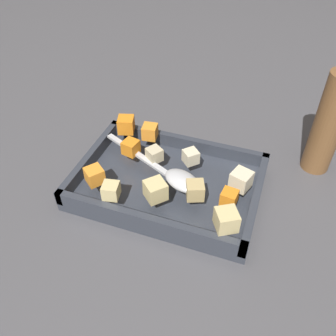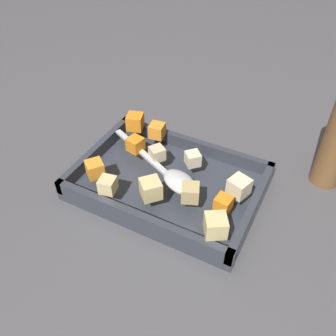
{
  "view_description": "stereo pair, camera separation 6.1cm",
  "coord_description": "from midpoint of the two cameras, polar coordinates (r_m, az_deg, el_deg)",
  "views": [
    {
      "loc": [
        -0.15,
        0.43,
        0.46
      ],
      "look_at": [
        0.0,
        0.01,
        0.05
      ],
      "focal_mm": 38.88,
      "sensor_mm": 36.0,
      "label": 1
    },
    {
      "loc": [
        -0.21,
        0.41,
        0.46
      ],
      "look_at": [
        0.0,
        0.01,
        0.05
      ],
      "focal_mm": 38.88,
      "sensor_mm": 36.0,
      "label": 2
    }
  ],
  "objects": [
    {
      "name": "ground_plane",
      "position": [
        0.65,
        3.08,
        -3.04
      ],
      "size": [
        4.0,
        4.0,
        0.0
      ],
      "primitive_type": "plane",
      "color": "#4C4C51"
    },
    {
      "name": "baking_dish",
      "position": [
        0.63,
        2.74,
        -2.68
      ],
      "size": [
        0.31,
        0.22,
        0.04
      ],
      "color": "#333842",
      "rests_on": "ground_plane"
    },
    {
      "name": "carrot_chunk_center",
      "position": [
        0.7,
        -2.72,
        7.18
      ],
      "size": [
        0.04,
        0.04,
        0.03
      ],
      "primitive_type": "cube",
      "rotation": [
        0.0,
        0.0,
        5.01
      ],
      "color": "orange",
      "rests_on": "baking_dish"
    },
    {
      "name": "carrot_chunk_far_left",
      "position": [
        0.68,
        0.83,
        5.8
      ],
      "size": [
        0.03,
        0.03,
        0.03
      ],
      "primitive_type": "cube",
      "rotation": [
        0.0,
        0.0,
        1.71
      ],
      "color": "orange",
      "rests_on": "baking_dish"
    },
    {
      "name": "carrot_chunk_mid_right",
      "position": [
        0.65,
        -2.49,
        3.63
      ],
      "size": [
        0.03,
        0.03,
        0.03
      ],
      "primitive_type": "cube",
      "rotation": [
        0.0,
        0.0,
        1.37
      ],
      "color": "orange",
      "rests_on": "baking_dish"
    },
    {
      "name": "carrot_chunk_heap_side",
      "position": [
        0.61,
        -8.61,
        -0.25
      ],
      "size": [
        0.04,
        0.04,
        0.03
      ],
      "primitive_type": "cube",
      "rotation": [
        0.0,
        0.0,
        4.06
      ],
      "color": "orange",
      "rests_on": "baking_dish"
    },
    {
      "name": "carrot_chunk_mid_left",
      "position": [
        0.56,
        11.78,
        -5.61
      ],
      "size": [
        0.03,
        0.03,
        0.02
      ],
      "primitive_type": "cube",
      "rotation": [
        0.0,
        0.0,
        6.17
      ],
      "color": "orange",
      "rests_on": "baking_dish"
    },
    {
      "name": "potato_chunk_corner_sw",
      "position": [
        0.59,
        14.05,
        -2.91
      ],
      "size": [
        0.04,
        0.04,
        0.03
      ],
      "primitive_type": "cube",
      "rotation": [
        0.0,
        0.0,
        2.82
      ],
      "color": "beige",
      "rests_on": "baking_dish"
    },
    {
      "name": "potato_chunk_under_handle",
      "position": [
        0.63,
        1.02,
        2.19
      ],
      "size": [
        0.03,
        0.03,
        0.02
      ],
      "primitive_type": "cube",
      "rotation": [
        0.0,
        0.0,
        0.97
      ],
      "color": "beige",
      "rests_on": "baking_dish"
    },
    {
      "name": "potato_chunk_near_spoon",
      "position": [
        0.52,
        10.82,
        -9.0
      ],
      "size": [
        0.04,
        0.04,
        0.03
      ],
      "primitive_type": "cube",
      "rotation": [
        0.0,
        0.0,
        0.54
      ],
      "color": "#E0CC89",
      "rests_on": "baking_dish"
    },
    {
      "name": "potato_chunk_far_right",
      "position": [
        0.56,
        0.39,
        -3.43
      ],
      "size": [
        0.04,
        0.04,
        0.03
      ],
      "primitive_type": "cube",
      "rotation": [
        0.0,
        0.0,
        3.97
      ],
      "color": "#E0CC89",
      "rests_on": "baking_dish"
    },
    {
      "name": "potato_chunk_corner_ne",
      "position": [
        0.63,
        6.69,
        1.34
      ],
      "size": [
        0.03,
        0.03,
        0.02
      ],
      "primitive_type": "cube",
      "rotation": [
        0.0,
        0.0,
        5.5
      ],
      "color": "beige",
      "rests_on": "baking_dish"
    },
    {
      "name": "potato_chunk_front_center",
      "position": [
        0.58,
        -6.49,
        -2.79
      ],
      "size": [
        0.03,
        0.03,
        0.03
      ],
      "primitive_type": "cube",
      "rotation": [
        0.0,
        0.0,
        4.9
      ],
      "color": "#E0CC89",
      "rests_on": "baking_dish"
    },
    {
      "name": "potato_chunk_near_left",
      "position": [
        0.56,
        6.59,
        -3.99
      ],
      "size": [
        0.04,
        0.04,
        0.03
      ],
      "primitive_type": "cube",
      "rotation": [
        0.0,
        0.0,
        1.96
      ],
      "color": "tan",
      "rests_on": "baking_dish"
    },
    {
      "name": "serving_spoon",
      "position": [
        0.59,
        3.92,
        -1.66
      ],
      "size": [
        0.21,
        0.11,
        0.02
      ],
      "rotation": [
        0.0,
        0.0,
        5.86
      ],
      "color": "silver",
      "rests_on": "baking_dish"
    }
  ]
}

